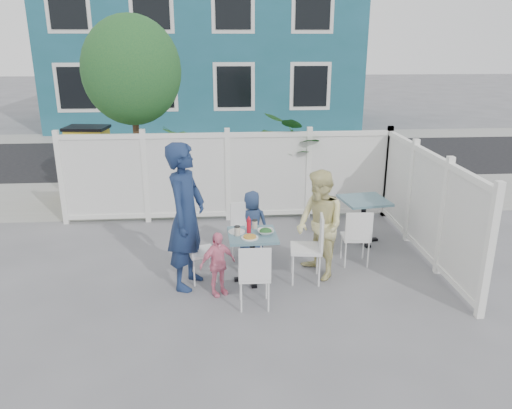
{
  "coord_description": "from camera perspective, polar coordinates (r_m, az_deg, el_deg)",
  "views": [
    {
      "loc": [
        -0.03,
        -6.2,
        3.15
      ],
      "look_at": [
        0.45,
        0.36,
        0.96
      ],
      "focal_mm": 35.0,
      "sensor_mm": 36.0,
      "label": 1
    }
  ],
  "objects": [
    {
      "name": "chair_spare",
      "position": [
        7.3,
        11.45,
        -3.31
      ],
      "size": [
        0.4,
        0.39,
        0.85
      ],
      "rotation": [
        0.0,
        0.0,
        -0.05
      ],
      "color": "white",
      "rests_on": "ground"
    },
    {
      "name": "coffee_cup_a",
      "position": [
        6.59,
        -2.16,
        -3.06
      ],
      "size": [
        0.08,
        0.08,
        0.12
      ],
      "primitive_type": "cylinder",
      "color": "beige",
      "rests_on": "main_table"
    },
    {
      "name": "chair_left",
      "position": [
        6.77,
        -6.85,
        -4.86
      ],
      "size": [
        0.46,
        0.47,
        0.84
      ],
      "rotation": [
        0.0,
        0.0,
        -1.27
      ],
      "color": "white",
      "rests_on": "ground"
    },
    {
      "name": "near_sidewalk",
      "position": [
        10.48,
        -3.86,
        0.94
      ],
      "size": [
        24.0,
        2.6,
        0.01
      ],
      "primitive_type": "cube",
      "color": "gray",
      "rests_on": "ground"
    },
    {
      "name": "far_sidewalk",
      "position": [
        17.09,
        -4.09,
        7.8
      ],
      "size": [
        24.0,
        1.6,
        0.01
      ],
      "primitive_type": "cube",
      "color": "gray",
      "rests_on": "ground"
    },
    {
      "name": "woman",
      "position": [
        6.8,
        7.3,
        -2.36
      ],
      "size": [
        0.79,
        0.89,
        1.51
      ],
      "primitive_type": "imported",
      "rotation": [
        0.0,
        0.0,
        -1.21
      ],
      "color": "#D9C845",
      "rests_on": "ground"
    },
    {
      "name": "chair_near",
      "position": [
        6.03,
        -0.17,
        -7.75
      ],
      "size": [
        0.39,
        0.37,
        0.84
      ],
      "rotation": [
        0.0,
        0.0,
        -0.01
      ],
      "color": "white",
      "rests_on": "ground"
    },
    {
      "name": "chair_back",
      "position": [
        7.38,
        -1.24,
        -2.6
      ],
      "size": [
        0.47,
        0.46,
        0.86
      ],
      "rotation": [
        0.0,
        0.0,
        3.4
      ],
      "color": "white",
      "rests_on": "ground"
    },
    {
      "name": "tree",
      "position": [
        9.64,
        -14.04,
        14.6
      ],
      "size": [
        1.8,
        1.62,
        3.59
      ],
      "color": "#382316",
      "rests_on": "ground"
    },
    {
      "name": "boy",
      "position": [
        7.53,
        -0.48,
        -2.16
      ],
      "size": [
        0.56,
        0.45,
        1.0
      ],
      "primitive_type": "imported",
      "rotation": [
        0.0,
        0.0,
        2.85
      ],
      "color": "navy",
      "rests_on": "ground"
    },
    {
      "name": "fence_back",
      "position": [
        8.92,
        -3.23,
        3.03
      ],
      "size": [
        5.86,
        0.08,
        1.6
      ],
      "color": "white",
      "rests_on": "ground"
    },
    {
      "name": "building",
      "position": [
        20.2,
        -5.85,
        17.95
      ],
      "size": [
        11.0,
        6.0,
        6.0
      ],
      "color": "#1B5664",
      "rests_on": "ground"
    },
    {
      "name": "toddler",
      "position": [
        6.41,
        -4.42,
        -6.79
      ],
      "size": [
        0.54,
        0.42,
        0.85
      ],
      "primitive_type": "imported",
      "rotation": [
        0.0,
        0.0,
        0.5
      ],
      "color": "pink",
      "rests_on": "ground"
    },
    {
      "name": "plate_main",
      "position": [
        6.51,
        -0.71,
        -3.82
      ],
      "size": [
        0.23,
        0.23,
        0.01
      ],
      "primitive_type": "cylinder",
      "color": "white",
      "rests_on": "main_table"
    },
    {
      "name": "spare_table",
      "position": [
        8.15,
        12.22,
        -0.5
      ],
      "size": [
        0.78,
        0.78,
        0.73
      ],
      "rotation": [
        0.0,
        0.0,
        0.15
      ],
      "color": "#3A6974",
      "rests_on": "ground"
    },
    {
      "name": "salt_shaker",
      "position": [
        6.88,
        -1.17,
        -2.33
      ],
      "size": [
        0.03,
        0.03,
        0.06
      ],
      "primitive_type": "cylinder",
      "color": "white",
      "rests_on": "main_table"
    },
    {
      "name": "coffee_cup_b",
      "position": [
        6.83,
        -0.14,
        -2.3
      ],
      "size": [
        0.07,
        0.07,
        0.11
      ],
      "primitive_type": "cylinder",
      "color": "beige",
      "rests_on": "main_table"
    },
    {
      "name": "potted_shrub_b",
      "position": [
        9.58,
        4.93,
        5.02
      ],
      "size": [
        2.05,
        2.15,
        1.88
      ],
      "primitive_type": "imported",
      "rotation": [
        0.0,
        0.0,
        5.16
      ],
      "color": "#154824",
      "rests_on": "ground"
    },
    {
      "name": "chair_right",
      "position": [
        6.75,
        6.45,
        -4.34
      ],
      "size": [
        0.47,
        0.48,
        0.95
      ],
      "rotation": [
        0.0,
        0.0,
        1.45
      ],
      "color": "white",
      "rests_on": "ground"
    },
    {
      "name": "salad_bowl",
      "position": [
        6.65,
        1.11,
        -3.15
      ],
      "size": [
        0.22,
        0.22,
        0.05
      ],
      "primitive_type": "imported",
      "color": "white",
      "rests_on": "main_table"
    },
    {
      "name": "utility_cabinet",
      "position": [
        10.82,
        -18.42,
        4.45
      ],
      "size": [
        0.82,
        0.63,
        1.42
      ],
      "primitive_type": "cube",
      "rotation": [
        0.0,
        0.0,
        -0.12
      ],
      "color": "gold",
      "rests_on": "ground"
    },
    {
      "name": "plate_side",
      "position": [
        6.71,
        -2.22,
        -3.12
      ],
      "size": [
        0.23,
        0.23,
        0.02
      ],
      "primitive_type": "cylinder",
      "color": "white",
      "rests_on": "main_table"
    },
    {
      "name": "man",
      "position": [
        6.49,
        -7.99,
        -1.37
      ],
      "size": [
        0.67,
        0.82,
        1.94
      ],
      "primitive_type": "imported",
      "rotation": [
        0.0,
        0.0,
        1.24
      ],
      "color": "navy",
      "rests_on": "ground"
    },
    {
      "name": "ketchup_bottle",
      "position": [
        6.66,
        -0.83,
        -2.46
      ],
      "size": [
        0.06,
        0.06,
        0.19
      ],
      "primitive_type": "cylinder",
      "color": "red",
      "rests_on": "main_table"
    },
    {
      "name": "main_table",
      "position": [
        6.71,
        -0.41,
        -4.6
      ],
      "size": [
        0.66,
        0.66,
        0.68
      ],
      "rotation": [
        0.0,
        0.0,
        0.04
      ],
      "color": "#3A6974",
      "rests_on": "ground"
    },
    {
      "name": "ground",
      "position": [
        6.96,
        -3.54,
        -8.54
      ],
      "size": [
        80.0,
        80.0,
        0.0
      ],
      "primitive_type": "plane",
      "color": "slate"
    },
    {
      "name": "potted_shrub_a",
      "position": [
        9.62,
        -8.36,
        4.1
      ],
      "size": [
        1.12,
        1.12,
        1.6
      ],
      "primitive_type": "imported",
      "rotation": [
        0.0,
        0.0,
        1.87
      ],
      "color": "#154824",
      "rests_on": "ground"
    },
    {
      "name": "pepper_shaker",
      "position": [
        6.9,
        -0.79,
        -2.24
      ],
      "size": [
        0.03,
        0.03,
        0.07
      ],
      "primitive_type": "cylinder",
      "color": "black",
      "rests_on": "main_table"
    },
    {
      "name": "street",
      "position": [
        14.06,
        -4.01,
        5.47
      ],
      "size": [
        24.0,
        5.0,
        0.01
      ],
      "primitive_type": "cube",
      "color": "black",
      "rests_on": "ground"
    },
    {
      "name": "fence_right",
      "position": [
        7.81,
        18.84,
        -0.22
      ],
      "size": [
        0.08,
        3.66,
        1.6
      ],
      "rotation": [
        0.0,
        0.0,
        1.57
      ],
      "color": "white",
      "rests_on": "ground"
    }
  ]
}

